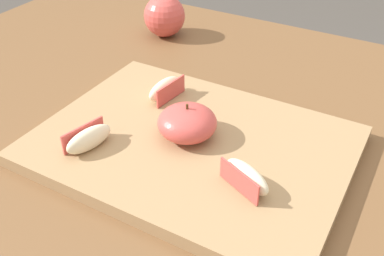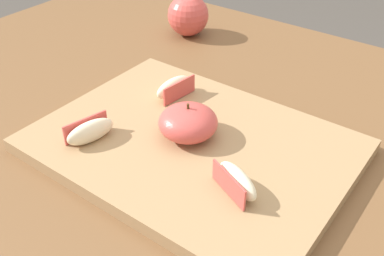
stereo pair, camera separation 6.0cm
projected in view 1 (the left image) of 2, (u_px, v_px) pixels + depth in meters
name	position (u px, v px, depth m)	size (l,w,h in m)	color
dining_table	(223.00, 174.00, 0.74)	(1.30, 0.81, 0.72)	brown
cutting_board	(192.00, 146.00, 0.62)	(0.42, 0.31, 0.02)	#A37F56
apple_half_skin_up	(187.00, 123.00, 0.61)	(0.08, 0.08, 0.05)	#D14C47
apple_wedge_right	(246.00, 177.00, 0.53)	(0.07, 0.05, 0.03)	beige
apple_wedge_near_knife	(165.00, 89.00, 0.69)	(0.03, 0.07, 0.03)	beige
apple_wedge_back	(89.00, 139.00, 0.59)	(0.04, 0.07, 0.03)	beige
whole_apple_pink_lady	(164.00, 16.00, 0.92)	(0.08, 0.08, 0.09)	#D14C47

